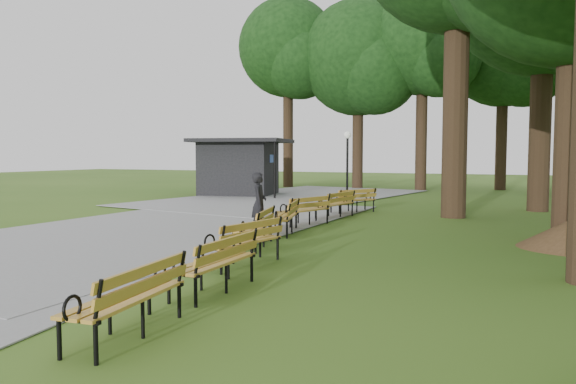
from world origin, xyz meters
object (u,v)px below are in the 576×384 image
at_px(bench_3, 254,227).
at_px(bench_5, 304,210).
at_px(bench_4, 283,217).
at_px(person, 259,203).
at_px(bench_0, 126,299).
at_px(bench_2, 242,242).
at_px(bench_6, 334,204).
at_px(lamp_post, 347,151).
at_px(bench_7, 353,200).
at_px(bench_1, 213,263).
at_px(kiosk, 239,167).

distance_m(bench_3, bench_5, 3.88).
bearing_deg(bench_4, person, -90.00).
xyz_separation_m(person, bench_4, (0.63, 0.17, -0.36)).
relative_size(bench_0, bench_2, 1.00).
height_order(bench_2, bench_6, same).
bearing_deg(bench_0, bench_5, -175.39).
bearing_deg(bench_0, lamp_post, -175.97).
distance_m(lamp_post, bench_7, 5.15).
bearing_deg(bench_1, lamp_post, -169.51).
bearing_deg(lamp_post, bench_1, -79.60).
bearing_deg(bench_6, person, 1.37).
xyz_separation_m(lamp_post, bench_5, (1.33, -8.44, -1.79)).
relative_size(kiosk, bench_4, 2.39).
xyz_separation_m(kiosk, bench_2, (8.49, -15.28, -0.98)).
height_order(bench_2, bench_5, same).
relative_size(bench_5, bench_6, 1.00).
xyz_separation_m(bench_0, bench_4, (-1.64, 8.04, 0.00)).
height_order(bench_2, bench_4, same).
bearing_deg(bench_2, kiosk, -139.23).
distance_m(bench_3, bench_4, 2.13).
distance_m(lamp_post, bench_0, 18.56).
distance_m(bench_0, bench_1, 2.13).
height_order(lamp_post, bench_3, lamp_post).
distance_m(bench_1, bench_6, 9.94).
bearing_deg(bench_5, bench_4, 23.46).
height_order(kiosk, bench_2, kiosk).
relative_size(bench_2, bench_5, 1.00).
height_order(person, bench_4, person).
relative_size(bench_3, bench_6, 1.00).
bearing_deg(lamp_post, bench_7, -70.21).
bearing_deg(kiosk, lamp_post, -21.25).
bearing_deg(bench_7, person, 22.52).
bearing_deg(bench_1, bench_4, -165.74).
distance_m(bench_2, bench_5, 5.84).
relative_size(bench_2, bench_6, 1.00).
bearing_deg(bench_7, bench_6, 26.95).
bearing_deg(bench_5, person, 4.56).
height_order(bench_3, bench_4, same).
height_order(lamp_post, bench_2, lamp_post).
height_order(person, bench_3, person).
relative_size(lamp_post, bench_7, 1.63).
height_order(kiosk, bench_6, kiosk).
distance_m(person, bench_1, 6.13).
bearing_deg(bench_6, bench_0, 18.52).
bearing_deg(bench_7, kiosk, -95.75).
xyz_separation_m(bench_1, bench_2, (-0.54, 1.91, 0.00)).
relative_size(bench_1, bench_4, 1.00).
relative_size(person, lamp_post, 0.52).
bearing_deg(bench_7, bench_5, 25.94).
bearing_deg(kiosk, person, -69.86).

